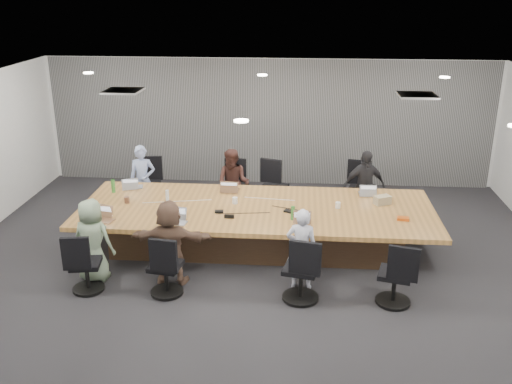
# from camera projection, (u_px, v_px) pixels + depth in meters

# --- Properties ---
(floor) EXTENTS (10.00, 8.00, 0.00)m
(floor) POSITION_uv_depth(u_px,v_px,m) (254.00, 259.00, 9.47)
(floor) COLOR #28282B
(floor) RESTS_ON ground
(ceiling) EXTENTS (10.00, 8.00, 0.00)m
(ceiling) POSITION_uv_depth(u_px,v_px,m) (254.00, 91.00, 8.50)
(ceiling) COLOR white
(ceiling) RESTS_ON wall_back
(wall_back) EXTENTS (10.00, 0.00, 2.80)m
(wall_back) POSITION_uv_depth(u_px,v_px,m) (269.00, 122.00, 12.73)
(wall_back) COLOR silver
(wall_back) RESTS_ON ground
(wall_front) EXTENTS (10.00, 0.00, 2.80)m
(wall_front) POSITION_uv_depth(u_px,v_px,m) (218.00, 321.00, 5.25)
(wall_front) COLOR silver
(wall_front) RESTS_ON ground
(curtain) EXTENTS (9.80, 0.04, 2.80)m
(curtain) POSITION_uv_depth(u_px,v_px,m) (269.00, 123.00, 12.65)
(curtain) COLOR slate
(curtain) RESTS_ON ground
(conference_table) EXTENTS (6.00, 2.20, 0.74)m
(conference_table) POSITION_uv_depth(u_px,v_px,m) (256.00, 225.00, 9.80)
(conference_table) COLOR #47301F
(conference_table) RESTS_ON ground
(chair_0) EXTENTS (0.63, 0.63, 0.82)m
(chair_0) POSITION_uv_depth(u_px,v_px,m) (148.00, 188.00, 11.57)
(chair_0) COLOR black
(chair_0) RESTS_ON ground
(chair_1) EXTENTS (0.60, 0.60, 0.81)m
(chair_1) POSITION_uv_depth(u_px,v_px,m) (236.00, 190.00, 11.43)
(chair_1) COLOR black
(chair_1) RESTS_ON ground
(chair_2) EXTENTS (0.71, 0.71, 0.83)m
(chair_2) POSITION_uv_depth(u_px,v_px,m) (274.00, 191.00, 11.37)
(chair_2) COLOR black
(chair_2) RESTS_ON ground
(chair_3) EXTENTS (0.69, 0.69, 0.86)m
(chair_3) POSITION_uv_depth(u_px,v_px,m) (361.00, 193.00, 11.23)
(chair_3) COLOR black
(chair_3) RESTS_ON ground
(chair_4) EXTENTS (0.57, 0.57, 0.73)m
(chair_4) POSITION_uv_depth(u_px,v_px,m) (86.00, 268.00, 8.40)
(chair_4) COLOR black
(chair_4) RESTS_ON ground
(chair_5) EXTENTS (0.59, 0.59, 0.76)m
(chair_5) POSITION_uv_depth(u_px,v_px,m) (166.00, 271.00, 8.31)
(chair_5) COLOR black
(chair_5) RESTS_ON ground
(chair_6) EXTENTS (0.67, 0.67, 0.83)m
(chair_6) POSITION_uv_depth(u_px,v_px,m) (301.00, 274.00, 8.15)
(chair_6) COLOR black
(chair_6) RESTS_ON ground
(chair_7) EXTENTS (0.64, 0.64, 0.78)m
(chair_7) POSITION_uv_depth(u_px,v_px,m) (395.00, 279.00, 8.06)
(chair_7) COLOR black
(chair_7) RESTS_ON ground
(person_0) EXTENTS (0.55, 0.40, 1.38)m
(person_0) POSITION_uv_depth(u_px,v_px,m) (143.00, 180.00, 11.14)
(person_0) COLOR #8FA0D4
(person_0) RESTS_ON ground
(laptop_0) EXTENTS (0.33, 0.26, 0.02)m
(laptop_0) POSITION_uv_depth(u_px,v_px,m) (135.00, 187.00, 10.61)
(laptop_0) COLOR #B2B2B7
(laptop_0) RESTS_ON conference_table
(person_1) EXTENTS (0.75, 0.63, 1.35)m
(person_1) POSITION_uv_depth(u_px,v_px,m) (233.00, 183.00, 11.01)
(person_1) COLOR #412520
(person_1) RESTS_ON ground
(laptop_1) EXTENTS (0.34, 0.24, 0.02)m
(laptop_1) POSITION_uv_depth(u_px,v_px,m) (230.00, 190.00, 10.47)
(laptop_1) COLOR #8C6647
(laptop_1) RESTS_ON conference_table
(person_3) EXTENTS (0.87, 0.52, 1.39)m
(person_3) POSITION_uv_depth(u_px,v_px,m) (364.00, 186.00, 10.81)
(person_3) COLOR #27262A
(person_3) RESTS_ON ground
(laptop_3) EXTENTS (0.31, 0.22, 0.02)m
(laptop_3) POSITION_uv_depth(u_px,v_px,m) (367.00, 193.00, 10.28)
(laptop_3) COLOR #B2B2B7
(laptop_3) RESTS_ON conference_table
(person_4) EXTENTS (0.70, 0.52, 1.31)m
(person_4) POSITION_uv_depth(u_px,v_px,m) (93.00, 240.00, 8.63)
(person_4) COLOR gray
(person_4) RESTS_ON ground
(laptop_4) EXTENTS (0.34, 0.27, 0.02)m
(laptop_4) POSITION_uv_depth(u_px,v_px,m) (104.00, 221.00, 9.11)
(laptop_4) COLOR #8C6647
(laptop_4) RESTS_ON conference_table
(person_5) EXTENTS (1.24, 0.41, 1.33)m
(person_5) POSITION_uv_depth(u_px,v_px,m) (170.00, 242.00, 8.54)
(person_5) COLOR brown
(person_5) RESTS_ON ground
(laptop_5) EXTENTS (0.31, 0.23, 0.02)m
(laptop_5) POSITION_uv_depth(u_px,v_px,m) (178.00, 223.00, 9.02)
(laptop_5) COLOR #B2B2B7
(laptop_5) RESTS_ON conference_table
(person_6) EXTENTS (0.50, 0.36, 1.27)m
(person_6) POSITION_uv_depth(u_px,v_px,m) (302.00, 249.00, 8.40)
(person_6) COLOR silver
(person_6) RESTS_ON ground
(laptop_6) EXTENTS (0.29, 0.20, 0.02)m
(laptop_6) POSITION_uv_depth(u_px,v_px,m) (302.00, 227.00, 8.87)
(laptop_6) COLOR #8C6647
(laptop_6) RESTS_ON conference_table
(bottle_green_left) EXTENTS (0.08, 0.08, 0.24)m
(bottle_green_left) POSITION_uv_depth(u_px,v_px,m) (113.00, 186.00, 10.32)
(bottle_green_left) COLOR #368330
(bottle_green_left) RESTS_ON conference_table
(bottle_green_right) EXTENTS (0.08, 0.08, 0.23)m
(bottle_green_right) POSITION_uv_depth(u_px,v_px,m) (293.00, 213.00, 9.13)
(bottle_green_right) COLOR #368330
(bottle_green_right) RESTS_ON conference_table
(bottle_clear) EXTENTS (0.07, 0.07, 0.20)m
(bottle_clear) POSITION_uv_depth(u_px,v_px,m) (167.00, 196.00, 9.91)
(bottle_clear) COLOR silver
(bottle_clear) RESTS_ON conference_table
(cup_white_far) EXTENTS (0.10, 0.10, 0.11)m
(cup_white_far) POSITION_uv_depth(u_px,v_px,m) (235.00, 200.00, 9.82)
(cup_white_far) COLOR white
(cup_white_far) RESTS_ON conference_table
(cup_white_near) EXTENTS (0.09, 0.09, 0.11)m
(cup_white_near) POSITION_uv_depth(u_px,v_px,m) (338.00, 205.00, 9.62)
(cup_white_near) COLOR white
(cup_white_near) RESTS_ON conference_table
(mug_brown) EXTENTS (0.09, 0.09, 0.11)m
(mug_brown) POSITION_uv_depth(u_px,v_px,m) (127.00, 200.00, 9.85)
(mug_brown) COLOR brown
(mug_brown) RESTS_ON conference_table
(mic_left) EXTENTS (0.15, 0.11, 0.03)m
(mic_left) POSITION_uv_depth(u_px,v_px,m) (219.00, 211.00, 9.46)
(mic_left) COLOR black
(mic_left) RESTS_ON conference_table
(mic_right) EXTENTS (0.19, 0.16, 0.03)m
(mic_right) POSITION_uv_depth(u_px,v_px,m) (289.00, 211.00, 9.47)
(mic_right) COLOR black
(mic_right) RESTS_ON conference_table
(stapler) EXTENTS (0.16, 0.05, 0.06)m
(stapler) POSITION_uv_depth(u_px,v_px,m) (229.00, 216.00, 9.22)
(stapler) COLOR black
(stapler) RESTS_ON conference_table
(canvas_bag) EXTENTS (0.32, 0.28, 0.15)m
(canvas_bag) POSITION_uv_depth(u_px,v_px,m) (382.00, 200.00, 9.79)
(canvas_bag) COLOR tan
(canvas_bag) RESTS_ON conference_table
(snack_packet) EXTENTS (0.20, 0.15, 0.04)m
(snack_packet) POSITION_uv_depth(u_px,v_px,m) (403.00, 219.00, 9.16)
(snack_packet) COLOR #CA4F10
(snack_packet) RESTS_ON conference_table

